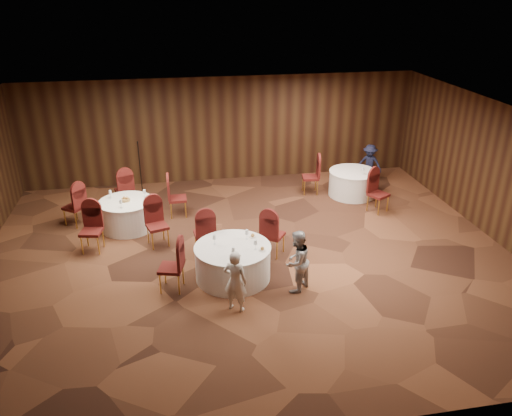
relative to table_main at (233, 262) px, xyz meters
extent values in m
plane|color=black|center=(0.48, 0.84, -0.38)|extent=(12.00, 12.00, 0.00)
plane|color=silver|center=(0.48, 0.84, 2.82)|extent=(12.00, 12.00, 0.00)
plane|color=black|center=(0.48, 5.84, 1.22)|extent=(12.00, 0.00, 12.00)
plane|color=black|center=(0.48, -4.16, 1.22)|extent=(12.00, 0.00, 12.00)
plane|color=black|center=(6.48, 0.84, 1.22)|extent=(0.00, 10.00, 10.00)
cylinder|color=white|center=(0.00, 0.00, -0.02)|extent=(1.57, 1.57, 0.72)
cylinder|color=white|center=(0.00, 0.00, 0.35)|extent=(1.60, 1.60, 0.03)
cylinder|color=white|center=(-2.31, 2.80, -0.02)|extent=(1.34, 1.34, 0.72)
cylinder|color=white|center=(-2.31, 2.80, 0.35)|extent=(1.36, 1.36, 0.03)
cylinder|color=white|center=(4.05, 3.84, -0.02)|extent=(1.36, 1.36, 0.72)
cylinder|color=white|center=(4.05, 3.84, 0.35)|extent=(1.39, 1.39, 0.03)
cylinder|color=silver|center=(0.45, -0.19, 0.37)|extent=(0.06, 0.06, 0.01)
cylinder|color=silver|center=(0.45, -0.19, 0.43)|extent=(0.01, 0.01, 0.11)
cone|color=silver|center=(0.45, -0.19, 0.53)|extent=(0.08, 0.08, 0.10)
cylinder|color=silver|center=(-0.04, -0.41, 0.37)|extent=(0.06, 0.06, 0.01)
cylinder|color=silver|center=(-0.04, -0.41, 0.43)|extent=(0.01, 0.01, 0.11)
cone|color=silver|center=(-0.04, -0.41, 0.53)|extent=(0.08, 0.08, 0.10)
cylinder|color=silver|center=(0.35, 0.29, 0.37)|extent=(0.06, 0.06, 0.01)
cylinder|color=silver|center=(0.35, 0.29, 0.43)|extent=(0.01, 0.01, 0.11)
cone|color=silver|center=(0.35, 0.29, 0.53)|extent=(0.08, 0.08, 0.10)
cylinder|color=silver|center=(-0.35, 0.18, 0.37)|extent=(0.06, 0.06, 0.01)
cylinder|color=silver|center=(-0.35, 0.18, 0.43)|extent=(0.01, 0.01, 0.11)
cone|color=silver|center=(-0.35, 0.18, 0.53)|extent=(0.08, 0.08, 0.10)
cylinder|color=white|center=(0.00, -0.52, 0.37)|extent=(0.15, 0.15, 0.01)
sphere|color=#9E6B33|center=(0.00, -0.52, 0.41)|extent=(0.08, 0.08, 0.08)
cylinder|color=white|center=(0.58, -0.26, 0.37)|extent=(0.15, 0.15, 0.01)
sphere|color=#9E6B33|center=(0.58, -0.26, 0.41)|extent=(0.08, 0.08, 0.08)
cylinder|color=white|center=(0.48, 0.34, 0.37)|extent=(0.15, 0.15, 0.01)
sphere|color=#9E6B33|center=(0.48, 0.34, 0.41)|extent=(0.08, 0.08, 0.08)
cylinder|color=silver|center=(-1.85, 2.94, 0.37)|extent=(0.06, 0.06, 0.01)
cylinder|color=silver|center=(-1.85, 2.94, 0.43)|extent=(0.01, 0.01, 0.11)
cone|color=silver|center=(-1.85, 2.94, 0.53)|extent=(0.08, 0.08, 0.10)
cylinder|color=silver|center=(-2.69, 3.05, 0.37)|extent=(0.06, 0.06, 0.01)
cylinder|color=silver|center=(-2.69, 3.05, 0.43)|extent=(0.01, 0.01, 0.11)
cone|color=silver|center=(-2.69, 3.05, 0.53)|extent=(0.08, 0.08, 0.10)
cylinder|color=silver|center=(-2.39, 2.41, 0.37)|extent=(0.06, 0.06, 0.01)
cylinder|color=silver|center=(-2.39, 2.41, 0.43)|extent=(0.01, 0.01, 0.11)
cone|color=silver|center=(-2.39, 2.41, 0.53)|extent=(0.08, 0.08, 0.10)
cylinder|color=brown|center=(-2.31, 2.80, 0.39)|extent=(0.22, 0.22, 0.06)
sphere|color=#9E6B33|center=(-2.34, 2.82, 0.45)|extent=(0.07, 0.07, 0.07)
sphere|color=#9E6B33|center=(-2.27, 2.78, 0.45)|extent=(0.07, 0.07, 0.07)
cylinder|color=silver|center=(4.21, 3.56, 0.37)|extent=(0.06, 0.06, 0.01)
cylinder|color=silver|center=(4.21, 3.56, 0.43)|extent=(0.01, 0.01, 0.11)
cone|color=silver|center=(4.21, 3.56, 0.53)|extent=(0.08, 0.08, 0.10)
cylinder|color=black|center=(-2.03, 5.08, -0.37)|extent=(0.24, 0.24, 0.02)
cylinder|color=black|center=(-2.03, 5.08, 0.42)|extent=(0.02, 0.02, 1.56)
cylinder|color=black|center=(-2.03, 5.13, 1.17)|extent=(0.04, 0.12, 0.04)
imported|color=silver|center=(-0.10, -1.13, 0.26)|extent=(0.55, 0.49, 1.27)
imported|color=#9E9EA3|center=(1.20, -0.68, 0.28)|extent=(0.81, 0.80, 1.32)
imported|color=black|center=(4.89, 4.73, 0.23)|extent=(0.89, 0.84, 1.21)
camera|label=1|loc=(-1.12, -8.98, 5.37)|focal=35.00mm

